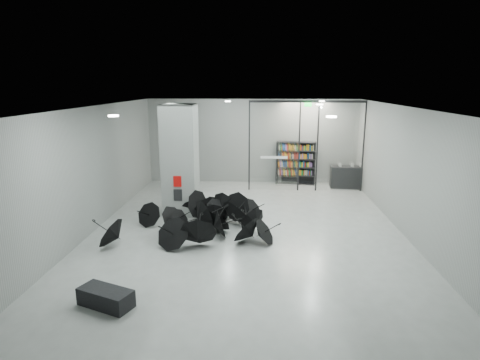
# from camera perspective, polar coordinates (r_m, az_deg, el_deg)

# --- Properties ---
(room) EXTENTS (14.00, 14.02, 4.01)m
(room) POSITION_cam_1_polar(r_m,az_deg,el_deg) (12.40, 1.02, 4.86)
(room) COLOR gray
(room) RESTS_ON ground
(column) EXTENTS (1.20, 1.20, 4.00)m
(column) POSITION_cam_1_polar(r_m,az_deg,el_deg) (14.80, -8.44, 2.81)
(column) COLOR slate
(column) RESTS_ON ground
(fire_cabinet) EXTENTS (0.28, 0.04, 0.38)m
(fire_cabinet) POSITION_cam_1_polar(r_m,az_deg,el_deg) (14.34, -8.84, -0.20)
(fire_cabinet) COLOR #A50A07
(fire_cabinet) RESTS_ON column
(info_panel) EXTENTS (0.30, 0.03, 0.42)m
(info_panel) POSITION_cam_1_polar(r_m,az_deg,el_deg) (14.47, -8.77, -2.12)
(info_panel) COLOR black
(info_panel) RESTS_ON column
(exit_sign) EXTENTS (0.30, 0.06, 0.15)m
(exit_sign) POSITION_cam_1_polar(r_m,az_deg,el_deg) (17.69, 9.59, 10.43)
(exit_sign) COLOR #0CE533
(exit_sign) RESTS_ON room
(glass_partition) EXTENTS (5.06, 0.08, 4.00)m
(glass_partition) POSITION_cam_1_polar(r_m,az_deg,el_deg) (18.04, 9.29, 5.27)
(glass_partition) COLOR silver
(glass_partition) RESTS_ON ground
(bench) EXTENTS (1.32, 0.94, 0.39)m
(bench) POSITION_cam_1_polar(r_m,az_deg,el_deg) (9.53, -18.42, -15.47)
(bench) COLOR black
(bench) RESTS_ON ground
(bookshelf) EXTENTS (1.88, 0.66, 2.03)m
(bookshelf) POSITION_cam_1_polar(r_m,az_deg,el_deg) (19.43, 7.88, 2.41)
(bookshelf) COLOR black
(bookshelf) RESTS_ON ground
(shop_counter) EXTENTS (1.71, 0.77, 1.01)m
(shop_counter) POSITION_cam_1_polar(r_m,az_deg,el_deg) (19.23, 15.14, 0.39)
(shop_counter) COLOR black
(shop_counter) RESTS_ON ground
(umbrella_cluster) EXTENTS (5.42, 4.27, 1.30)m
(umbrella_cluster) POSITION_cam_1_polar(r_m,az_deg,el_deg) (13.28, -4.66, -5.93)
(umbrella_cluster) COLOR black
(umbrella_cluster) RESTS_ON ground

